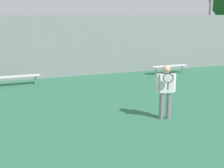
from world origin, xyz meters
The scene contains 4 objects.
tennis_player centered at (2.62, 5.88, 0.98)m, with size 0.59×0.49×1.70m.
bench_courtside_near centered at (-1.29, 12.45, 0.41)m, with size 2.09×0.40×0.45m.
bench_courtside_far centered at (6.80, 12.45, 0.41)m, with size 2.11×0.40×0.45m.
back_fence centered at (0.00, 13.68, 1.59)m, with size 34.58×0.06×3.18m.
Camera 1 is at (-2.33, -2.21, 3.21)m, focal length 50.00 mm.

